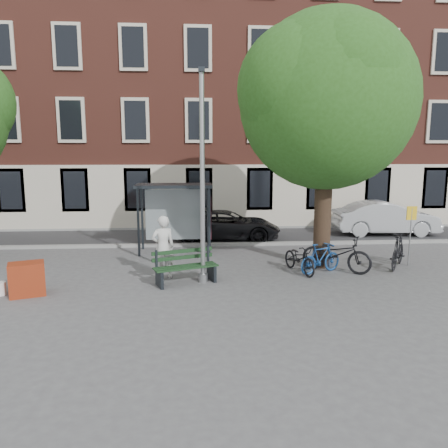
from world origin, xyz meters
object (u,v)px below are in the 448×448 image
at_px(bike_a, 336,254).
at_px(car_silver, 385,218).
at_px(bench, 185,268).
at_px(lamppost, 202,188).
at_px(car_dark, 227,225).
at_px(notice_sign, 411,222).
at_px(bike_c, 300,258).
at_px(bike_d, 398,251).
at_px(painter, 163,247).
at_px(red_stand, 27,279).
at_px(bike_b, 321,258).
at_px(bus_shelter, 185,202).

height_order(bike_a, car_silver, car_silver).
relative_size(bench, bike_a, 0.88).
height_order(lamppost, car_dark, lamppost).
xyz_separation_m(lamppost, notice_sign, (7.00, 1.41, -1.29)).
height_order(bench, notice_sign, notice_sign).
distance_m(bike_c, bike_d, 3.43).
bearing_deg(painter, bike_d, 169.72).
relative_size(painter, red_stand, 2.15).
distance_m(bike_a, bike_c, 1.22).
bearing_deg(painter, bench, 124.75).
xyz_separation_m(painter, red_stand, (-3.54, -1.40, -0.52)).
height_order(bike_d, red_stand, bike_d).
relative_size(painter, bench, 0.98).
distance_m(car_silver, red_stand, 15.54).
distance_m(painter, bike_a, 5.53).
bearing_deg(bike_b, bike_c, 55.48).
distance_m(bench, bike_a, 4.92).
bearing_deg(painter, bike_c, 168.82).
relative_size(bus_shelter, bench, 1.45).
bearing_deg(bike_b, bike_a, -102.15).
relative_size(bike_c, bike_d, 0.94).
height_order(bike_a, notice_sign, notice_sign).
bearing_deg(bus_shelter, bike_b, -37.89).
xyz_separation_m(bike_a, bike_b, (-0.56, -0.14, -0.10)).
bearing_deg(bike_c, notice_sign, -8.22).
xyz_separation_m(bike_b, bike_d, (2.75, 0.47, 0.09)).
bearing_deg(lamppost, bike_b, 10.79).
xyz_separation_m(lamppost, painter, (-1.20, 0.48, -1.82)).
relative_size(bus_shelter, car_silver, 0.60).
height_order(bench, bike_c, bench).
relative_size(lamppost, car_silver, 1.29).
bearing_deg(car_silver, bike_a, 147.23).
height_order(bike_b, red_stand, bike_b).
bearing_deg(notice_sign, bike_a, -170.26).
distance_m(bike_d, red_stand, 11.44).
height_order(lamppost, bike_d, lamppost).
bearing_deg(bike_c, bus_shelter, 121.24).
xyz_separation_m(lamppost, car_silver, (8.63, 6.98, -2.01)).
bearing_deg(bike_d, bench, 45.36).
bearing_deg(bench, bike_a, -9.21).
bearing_deg(painter, red_stand, 6.13).
bearing_deg(red_stand, bike_b, 10.88).
bearing_deg(bus_shelter, bike_a, -33.45).
bearing_deg(notice_sign, red_stand, -170.64).
bearing_deg(bike_d, bike_c, 41.48).
relative_size(bench, bike_d, 1.04).
height_order(lamppost, red_stand, lamppost).
distance_m(bike_d, notice_sign, 1.08).
xyz_separation_m(lamppost, bench, (-0.52, -0.08, -2.34)).
xyz_separation_m(bike_c, red_stand, (-7.84, -1.72, -0.02)).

